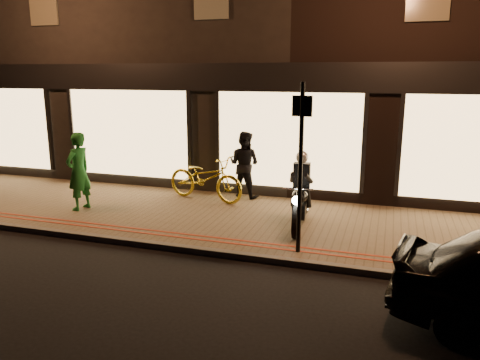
{
  "coord_description": "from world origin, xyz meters",
  "views": [
    {
      "loc": [
        2.45,
        -7.42,
        3.28
      ],
      "look_at": [
        -0.46,
        1.53,
        1.1
      ],
      "focal_mm": 35.0,
      "sensor_mm": 36.0,
      "label": 1
    }
  ],
  "objects_px": {
    "sign_post": "(301,160)",
    "bicycle_gold": "(205,178)",
    "person_green": "(79,171)",
    "motorcycle": "(300,198)"
  },
  "relations": [
    {
      "from": "motorcycle",
      "to": "person_green",
      "type": "bearing_deg",
      "value": 178.45
    },
    {
      "from": "sign_post",
      "to": "person_green",
      "type": "bearing_deg",
      "value": 168.78
    },
    {
      "from": "person_green",
      "to": "bicycle_gold",
      "type": "bearing_deg",
      "value": 132.55
    },
    {
      "from": "motorcycle",
      "to": "bicycle_gold",
      "type": "height_order",
      "value": "motorcycle"
    },
    {
      "from": "sign_post",
      "to": "bicycle_gold",
      "type": "bearing_deg",
      "value": 136.72
    },
    {
      "from": "bicycle_gold",
      "to": "person_green",
      "type": "distance_m",
      "value": 3.01
    },
    {
      "from": "sign_post",
      "to": "bicycle_gold",
      "type": "relative_size",
      "value": 1.39
    },
    {
      "from": "sign_post",
      "to": "person_green",
      "type": "height_order",
      "value": "sign_post"
    },
    {
      "from": "motorcycle",
      "to": "person_green",
      "type": "distance_m",
      "value": 5.17
    },
    {
      "from": "sign_post",
      "to": "bicycle_gold",
      "type": "xyz_separation_m",
      "value": [
        -2.9,
        2.73,
        -1.11
      ]
    }
  ]
}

